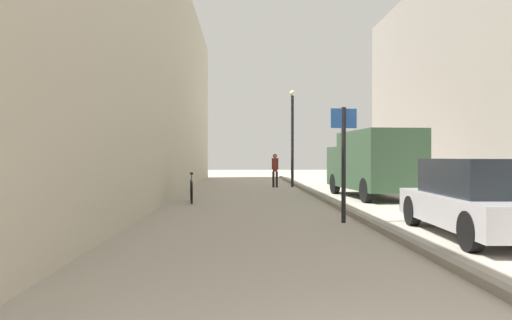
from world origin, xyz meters
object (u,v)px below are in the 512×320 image
Objects in this scene: delivery_van at (373,162)px; lamp_post at (292,132)px; bicycle_leaning at (191,191)px; parked_car at (481,198)px; pedestrian_main_foreground at (275,168)px; street_sign_post at (344,154)px.

lamp_post is at bearing 105.70° from delivery_van.
bicycle_leaning is at bearing -169.60° from delivery_van.
parked_car is (-0.31, -8.43, -0.57)m from delivery_van.
delivery_van is at bearing 90.15° from parked_car.
pedestrian_main_foreground is at bearing -163.85° from lamp_post.
bicycle_leaning is at bearing -57.61° from street_sign_post.
lamp_post is 9.20m from bicycle_leaning.
delivery_van is 3.10× the size of bicycle_leaning.
pedestrian_main_foreground is at bearing 59.92° from bicycle_leaning.
street_sign_post reaches higher than delivery_van.
delivery_van is 1.15× the size of lamp_post.
delivery_van reaches higher than parked_car.
delivery_van is at bearing 126.81° from pedestrian_main_foreground.
delivery_van is (3.14, -5.95, 0.34)m from pedestrian_main_foreground.
pedestrian_main_foreground is 12.49m from street_sign_post.
parked_car is 3.01m from street_sign_post.
bicycle_leaning is at bearing 134.30° from parked_car.
pedestrian_main_foreground is 2.00m from lamp_post.
parked_car is 9.09m from bicycle_leaning.
lamp_post reaches higher than delivery_van.
parked_car is 1.64× the size of street_sign_post.
street_sign_post is (-2.16, 1.92, 0.83)m from parked_car.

